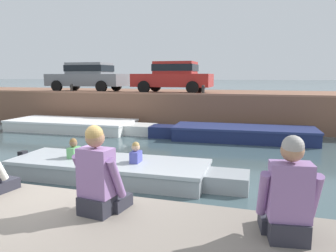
{
  "coord_description": "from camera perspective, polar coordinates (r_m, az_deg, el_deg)",
  "views": [
    {
      "loc": [
        2.57,
        -3.55,
        2.42
      ],
      "look_at": [
        0.32,
        3.71,
        1.25
      ],
      "focal_mm": 35.0,
      "sensor_mm": 36.0,
      "label": 1
    }
  ],
  "objects": [
    {
      "name": "far_wall_coping",
      "position": [
        14.53,
        6.99,
        5.5
      ],
      "size": [
        60.0,
        0.24,
        0.08
      ],
      "primitive_type": "cube",
      "color": "#9F6C52",
      "rests_on": "far_quay_wall"
    },
    {
      "name": "motorboat_passing",
      "position": [
        7.89,
        -8.92,
        -7.5
      ],
      "size": [
        5.77,
        1.68,
        0.92
      ],
      "color": "#93999E",
      "rests_on": "ground"
    },
    {
      "name": "person_seated_middle",
      "position": [
        3.2,
        20.23,
        -11.89
      ],
      "size": [
        0.57,
        0.57,
        0.97
      ],
      "color": "#282833",
      "rests_on": "near_quay"
    },
    {
      "name": "far_quay_wall",
      "position": [
        17.43,
        8.62,
        3.26
      ],
      "size": [
        60.0,
        6.0,
        1.58
      ],
      "primitive_type": "cube",
      "color": "brown",
      "rests_on": "ground"
    },
    {
      "name": "boat_moored_central_navy",
      "position": [
        12.67,
        11.83,
        -1.26
      ],
      "size": [
        6.31,
        2.03,
        0.52
      ],
      "color": "navy",
      "rests_on": "ground"
    },
    {
      "name": "ground_plane",
      "position": [
        9.53,
        0.97,
        -5.97
      ],
      "size": [
        400.0,
        400.0,
        0.0
      ],
      "primitive_type": "plane",
      "color": "#3D5156"
    },
    {
      "name": "mooring_bollard_mid",
      "position": [
        14.69,
        6.14,
        6.33
      ],
      "size": [
        0.15,
        0.15,
        0.45
      ],
      "color": "#2D2B28",
      "rests_on": "far_quay_wall"
    },
    {
      "name": "boat_moored_west_white",
      "position": [
        15.09,
        -15.56,
        0.1
      ],
      "size": [
        6.68,
        2.39,
        0.48
      ],
      "color": "white",
      "rests_on": "ground"
    },
    {
      "name": "person_seated_right",
      "position": [
        3.63,
        -11.92,
        -9.05
      ],
      "size": [
        0.56,
        0.57,
        0.97
      ],
      "color": "#282833",
      "rests_on": "near_quay"
    },
    {
      "name": "car_left_inner_red",
      "position": [
        16.59,
        1.01,
        8.74
      ],
      "size": [
        3.93,
        2.09,
        1.54
      ],
      "color": "#B2231E",
      "rests_on": "far_quay_wall"
    },
    {
      "name": "bottle_drink",
      "position": [
        3.75,
        -10.15,
        -12.89
      ],
      "size": [
        0.06,
        0.06,
        0.2
      ],
      "color": "#4CB259",
      "rests_on": "near_quay"
    },
    {
      "name": "mooring_bollard_west",
      "position": [
        17.29,
        -16.44,
        6.38
      ],
      "size": [
        0.15,
        0.15,
        0.45
      ],
      "color": "#2D2B28",
      "rests_on": "far_quay_wall"
    },
    {
      "name": "car_leftmost_grey",
      "position": [
        18.55,
        -13.78,
        8.5
      ],
      "size": [
        4.32,
        1.9,
        1.54
      ],
      "color": "slate",
      "rests_on": "far_quay_wall"
    }
  ]
}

